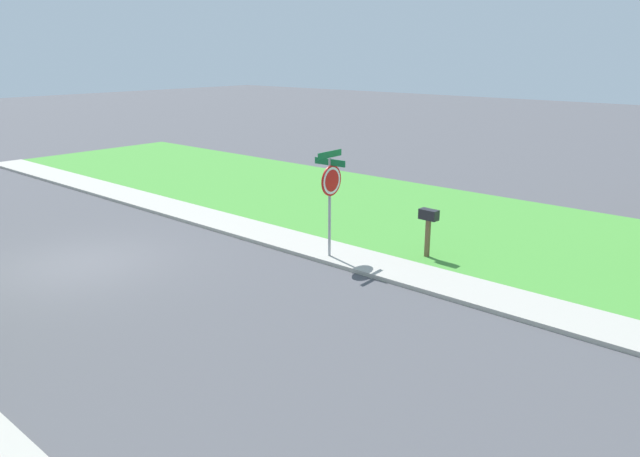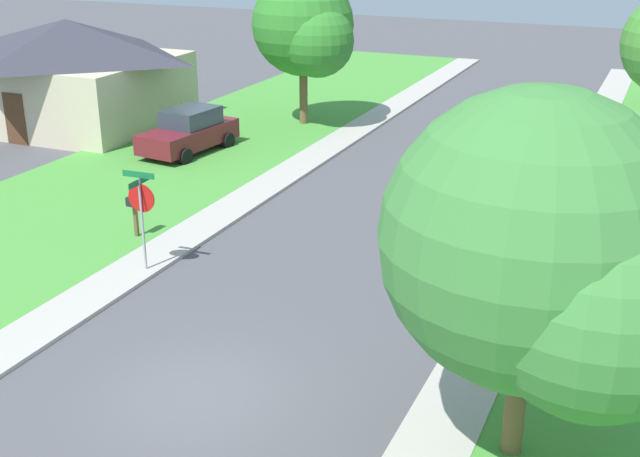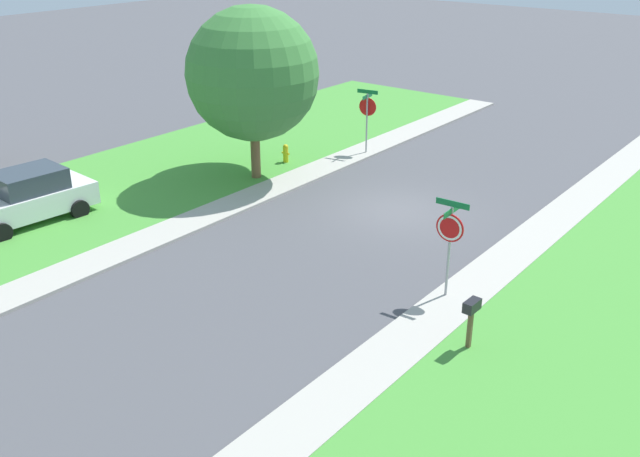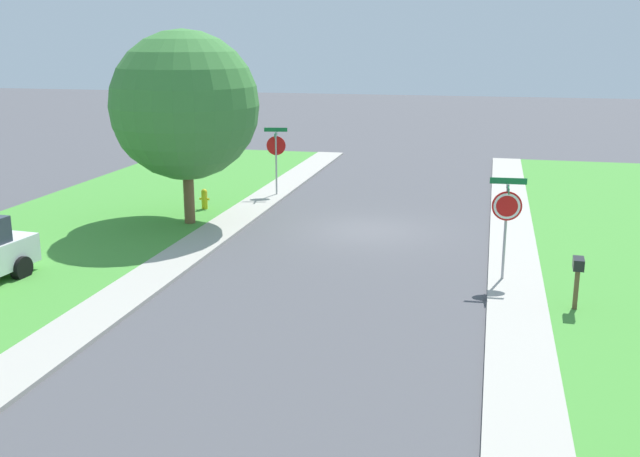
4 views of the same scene
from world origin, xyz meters
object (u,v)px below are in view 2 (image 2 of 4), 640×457
at_px(tree_sidewalk_mid, 547,257).
at_px(mailbox, 135,206).
at_px(house_left_setback, 70,71).
at_px(stop_sign_far_corner, 141,204).
at_px(car_maroon_far_down_street, 189,131).
at_px(tree_sidewalk_far, 307,29).

distance_m(tree_sidewalk_mid, mailbox, 13.90).
bearing_deg(house_left_setback, tree_sidewalk_mid, -35.00).
xyz_separation_m(stop_sign_far_corner, house_left_setback, (-12.22, 11.97, 0.49)).
distance_m(stop_sign_far_corner, mailbox, 2.61).
xyz_separation_m(car_maroon_far_down_street, house_left_setback, (-7.15, 1.86, 1.50)).
height_order(stop_sign_far_corner, mailbox, stop_sign_far_corner).
relative_size(car_maroon_far_down_street, mailbox, 3.41).
bearing_deg(tree_sidewalk_mid, car_maroon_far_down_street, 138.00).
distance_m(car_maroon_far_down_street, tree_sidewalk_mid, 21.35).
bearing_deg(tree_sidewalk_far, stop_sign_far_corner, -80.56).
xyz_separation_m(stop_sign_far_corner, mailbox, (-1.63, 1.84, -0.88)).
xyz_separation_m(tree_sidewalk_mid, tree_sidewalk_far, (-13.27, 19.88, 0.36)).
relative_size(tree_sidewalk_mid, tree_sidewalk_far, 0.99).
height_order(tree_sidewalk_mid, mailbox, tree_sidewalk_mid).
distance_m(car_maroon_far_down_street, mailbox, 8.96).
relative_size(stop_sign_far_corner, tree_sidewalk_mid, 0.43).
xyz_separation_m(stop_sign_far_corner, car_maroon_far_down_street, (-5.07, 10.11, -1.01)).
relative_size(tree_sidewalk_mid, house_left_setback, 0.72).
bearing_deg(tree_sidewalk_mid, tree_sidewalk_far, 123.72).
xyz_separation_m(tree_sidewalk_far, house_left_setback, (-9.58, -3.88, -1.87)).
bearing_deg(mailbox, stop_sign_far_corner, -48.42).
height_order(car_maroon_far_down_street, tree_sidewalk_mid, tree_sidewalk_mid).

